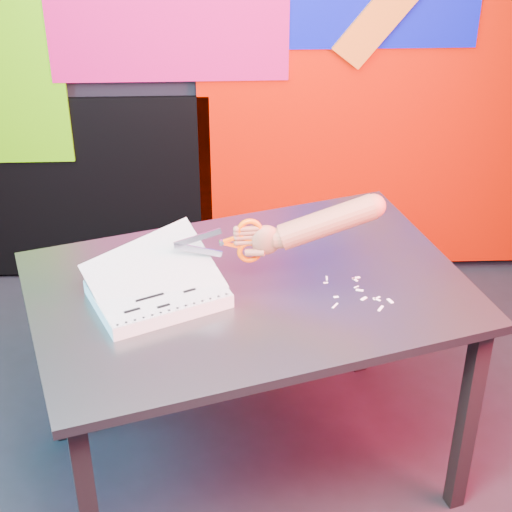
{
  "coord_description": "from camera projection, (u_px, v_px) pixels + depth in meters",
  "views": [
    {
      "loc": [
        -0.03,
        -1.87,
        2.18
      ],
      "look_at": [
        0.05,
        0.23,
        0.87
      ],
      "focal_mm": 60.0,
      "sensor_mm": 36.0,
      "label": 1
    }
  ],
  "objects": [
    {
      "name": "room",
      "position": [
        239.0,
        135.0,
        2.02
      ],
      "size": [
        3.01,
        3.01,
        2.71
      ],
      "color": "black",
      "rests_on": "ground"
    },
    {
      "name": "work_table",
      "position": [
        249.0,
        309.0,
        2.59
      ],
      "size": [
        1.48,
        1.2,
        0.75
      ],
      "rotation": [
        0.0,
        0.0,
        0.3
      ],
      "color": "#272424",
      "rests_on": "ground"
    },
    {
      "name": "hand_forearm",
      "position": [
        317.0,
        225.0,
        2.49
      ],
      "size": [
        0.43,
        0.1,
        0.18
      ],
      "rotation": [
        0.0,
        0.0,
        0.08
      ],
      "color": "brown",
      "rests_on": "work_table"
    },
    {
      "name": "scissors",
      "position": [
        243.0,
        241.0,
        2.49
      ],
      "size": [
        0.26,
        0.03,
        0.15
      ],
      "rotation": [
        0.0,
        0.0,
        0.08
      ],
      "color": "#A0A6BC",
      "rests_on": "printout_stack"
    },
    {
      "name": "paper_clippings",
      "position": [
        360.0,
        293.0,
        2.52
      ],
      "size": [
        0.19,
        0.19,
        0.0
      ],
      "color": "white",
      "rests_on": "work_table"
    },
    {
      "name": "printout_stack",
      "position": [
        158.0,
        293.0,
        2.48
      ],
      "size": [
        0.45,
        0.39,
        0.19
      ],
      "rotation": [
        0.0,
        0.0,
        0.43
      ],
      "color": "beige",
      "rests_on": "work_table"
    },
    {
      "name": "backdrop",
      "position": [
        248.0,
        77.0,
        3.47
      ],
      "size": [
        2.88,
        0.05,
        2.08
      ],
      "color": "#C91000",
      "rests_on": "ground"
    }
  ]
}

